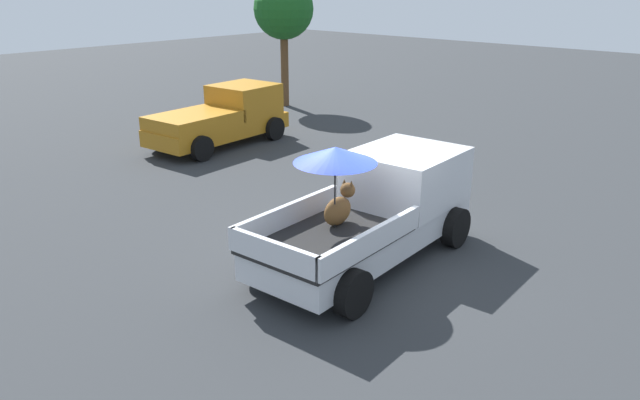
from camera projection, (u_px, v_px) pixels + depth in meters
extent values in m
plane|color=#2D3033|center=(365.00, 262.00, 11.68)|extent=(80.00, 80.00, 0.00)
cylinder|color=black|center=(374.00, 206.00, 13.40)|extent=(0.82, 0.33, 0.80)
cylinder|color=black|center=(455.00, 227.00, 12.25)|extent=(0.82, 0.33, 0.80)
cylinder|color=black|center=(263.00, 260.00, 10.84)|extent=(0.82, 0.33, 0.80)
cylinder|color=black|center=(353.00, 293.00, 9.68)|extent=(0.82, 0.33, 0.80)
cube|color=silver|center=(365.00, 234.00, 11.48)|extent=(5.10, 2.09, 0.50)
cube|color=silver|center=(406.00, 176.00, 12.24)|extent=(2.21, 1.98, 1.08)
cube|color=#4C606B|center=(432.00, 156.00, 12.90)|extent=(0.16, 1.72, 0.64)
cube|color=black|center=(328.00, 240.00, 10.55)|extent=(2.90, 2.00, 0.06)
cube|color=silver|center=(287.00, 215.00, 11.01)|extent=(2.80, 0.27, 0.40)
cube|color=silver|center=(372.00, 241.00, 9.93)|extent=(2.80, 0.27, 0.40)
cube|color=silver|center=(274.00, 253.00, 9.48)|extent=(0.21, 1.84, 0.40)
ellipsoid|color=brown|center=(338.00, 211.00, 11.03)|extent=(0.70, 0.36, 0.52)
sphere|color=brown|center=(348.00, 190.00, 11.14)|extent=(0.30, 0.30, 0.28)
cone|color=brown|center=(344.00, 182.00, 11.14)|extent=(0.10, 0.10, 0.12)
cone|color=brown|center=(351.00, 184.00, 11.04)|extent=(0.10, 0.10, 0.12)
cylinder|color=black|center=(335.00, 195.00, 10.75)|extent=(0.03, 0.03, 1.26)
cone|color=#1E33B7|center=(335.00, 155.00, 10.50)|extent=(1.55, 1.55, 0.28)
cylinder|color=black|center=(234.00, 121.00, 21.45)|extent=(0.78, 0.32, 0.76)
cylinder|color=black|center=(274.00, 129.00, 20.35)|extent=(0.78, 0.32, 0.76)
cylinder|color=black|center=(160.00, 139.00, 19.07)|extent=(0.78, 0.32, 0.76)
cylinder|color=black|center=(202.00, 148.00, 17.98)|extent=(0.78, 0.32, 0.76)
cube|color=#B27219|center=(219.00, 128.00, 19.65)|extent=(4.92, 2.16, 0.50)
cube|color=#B27219|center=(244.00, 100.00, 20.29)|extent=(2.03, 1.94, 1.00)
cube|color=#B27219|center=(194.00, 120.00, 18.76)|extent=(2.83, 2.00, 0.40)
cylinder|color=brown|center=(285.00, 69.00, 25.46)|extent=(0.32, 0.32, 3.08)
sphere|color=#19561E|center=(284.00, 9.00, 24.65)|extent=(2.42, 2.42, 2.42)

